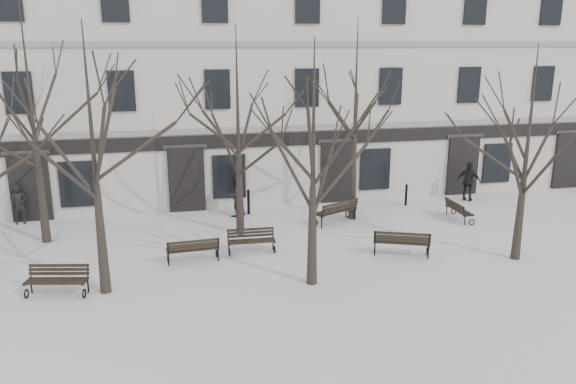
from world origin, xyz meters
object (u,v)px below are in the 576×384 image
object	(u,v)px
tree_1	(91,129)
bench_4	(337,211)
tree_3	(529,129)
bench_5	(458,210)
bench_2	(402,242)
bench_0	(57,279)
tree_2	(313,136)
bench_1	(193,249)
bench_3	(251,240)

from	to	relation	value
tree_1	bench_4	xyz separation A→B (m)	(8.87, 4.94, -4.45)
tree_3	bench_5	xyz separation A→B (m)	(0.26, 4.51, -4.15)
tree_1	bench_2	bearing A→B (deg)	4.78
tree_1	bench_0	bearing A→B (deg)	174.80
bench_2	tree_2	bearing A→B (deg)	44.81
bench_2	bench_4	world-z (taller)	bench_4
bench_1	bench_2	size ratio (longest dim) A/B	0.89
tree_1	bench_3	xyz separation A→B (m)	(4.86, 2.38, -4.53)
tree_2	bench_2	size ratio (longest dim) A/B	3.66
bench_4	bench_5	xyz separation A→B (m)	(5.23, -0.68, -0.10)
bench_3	tree_2	bearing A→B (deg)	-62.97
tree_3	bench_2	bearing A→B (deg)	164.21
tree_3	bench_1	xyz separation A→B (m)	(-11.09, 2.10, -4.11)
bench_2	bench_4	size ratio (longest dim) A/B	0.99
tree_1	tree_3	xyz separation A→B (m)	(13.84, -0.25, -0.40)
tree_3	bench_4	bearing A→B (deg)	133.76
bench_1	bench_2	xyz separation A→B (m)	(7.26, -1.01, 0.05)
tree_3	bench_2	xyz separation A→B (m)	(-3.84, 1.08, -4.06)
bench_4	bench_5	distance (m)	5.27
tree_3	bench_3	size ratio (longest dim) A/B	4.24
tree_2	tree_3	distance (m)	7.56
bench_2	bench_4	bearing A→B (deg)	-52.67
tree_2	bench_3	xyz separation A→B (m)	(-1.44, 3.11, -4.24)
bench_1	tree_2	bearing A→B (deg)	140.44
bench_2	tree_1	bearing A→B (deg)	26.67
bench_1	bench_5	distance (m)	11.61
bench_0	bench_1	world-z (taller)	bench_0
tree_3	bench_0	size ratio (longest dim) A/B	3.88
tree_3	bench_2	world-z (taller)	tree_3
tree_2	bench_3	distance (m)	5.45
bench_0	bench_5	world-z (taller)	bench_0
tree_2	tree_3	bearing A→B (deg)	3.65
tree_1	tree_2	size ratio (longest dim) A/B	1.06
bench_3	bench_4	bearing A→B (deg)	34.71
bench_5	tree_3	bearing A→B (deg)	177.07
tree_1	bench_3	size ratio (longest dim) A/B	4.61
tree_1	bench_0	size ratio (longest dim) A/B	4.21
tree_2	tree_3	xyz separation A→B (m)	(7.54, 0.48, -0.11)
bench_0	tree_2	bearing A→B (deg)	5.56
tree_3	bench_0	distance (m)	15.76
bench_0	bench_3	xyz separation A→B (m)	(6.23, 2.25, -0.03)
tree_2	bench_5	xyz separation A→B (m)	(7.80, 4.99, -4.26)
bench_2	bench_0	bearing A→B (deg)	25.47
tree_1	bench_5	distance (m)	15.41
bench_2	tree_3	bearing A→B (deg)	-173.90
bench_0	bench_5	xyz separation A→B (m)	(15.47, 4.14, -0.05)
bench_1	bench_3	distance (m)	2.18
tree_2	bench_3	bearing A→B (deg)	114.91
tree_2	bench_0	xyz separation A→B (m)	(-7.68, 0.85, -4.21)
bench_1	bench_0	bearing A→B (deg)	19.06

